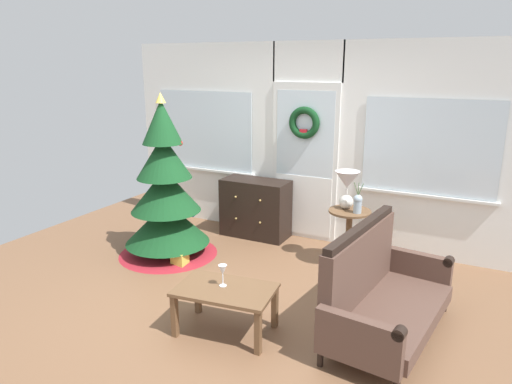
% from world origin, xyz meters
% --- Properties ---
extents(ground_plane, '(6.76, 6.76, 0.00)m').
position_xyz_m(ground_plane, '(0.00, 0.00, 0.00)').
color(ground_plane, brown).
extents(back_wall_with_door, '(5.20, 0.19, 2.55)m').
position_xyz_m(back_wall_with_door, '(0.00, 2.08, 1.28)').
color(back_wall_with_door, white).
rests_on(back_wall_with_door, ground).
extents(christmas_tree, '(1.21, 1.21, 1.96)m').
position_xyz_m(christmas_tree, '(-1.26, 0.73, 0.71)').
color(christmas_tree, '#4C331E').
rests_on(christmas_tree, ground).
extents(dresser_cabinet, '(0.90, 0.45, 0.78)m').
position_xyz_m(dresser_cabinet, '(-0.59, 1.79, 0.39)').
color(dresser_cabinet, black).
rests_on(dresser_cabinet, ground).
extents(settee_sofa, '(0.88, 1.61, 0.96)m').
position_xyz_m(settee_sofa, '(1.45, 0.14, 0.38)').
color(settee_sofa, black).
rests_on(settee_sofa, ground).
extents(side_table, '(0.50, 0.48, 0.67)m').
position_xyz_m(side_table, '(0.81, 1.41, 0.48)').
color(side_table, brown).
rests_on(side_table, ground).
extents(table_lamp, '(0.28, 0.28, 0.44)m').
position_xyz_m(table_lamp, '(0.75, 1.45, 0.95)').
color(table_lamp, silver).
rests_on(table_lamp, side_table).
extents(flower_vase, '(0.11, 0.10, 0.35)m').
position_xyz_m(flower_vase, '(0.91, 1.35, 0.79)').
color(flower_vase, '#99ADBC').
rests_on(flower_vase, side_table).
extents(coffee_table, '(0.90, 0.62, 0.42)m').
position_xyz_m(coffee_table, '(0.27, -0.46, 0.35)').
color(coffee_table, brown).
rests_on(coffee_table, ground).
extents(wine_glass, '(0.08, 0.08, 0.20)m').
position_xyz_m(wine_glass, '(0.23, -0.43, 0.56)').
color(wine_glass, silver).
rests_on(wine_glass, coffee_table).
extents(gift_box, '(0.17, 0.15, 0.17)m').
position_xyz_m(gift_box, '(-0.92, 0.50, 0.08)').
color(gift_box, '#D8C64C').
rests_on(gift_box, ground).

